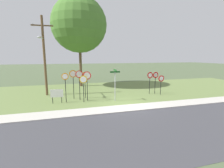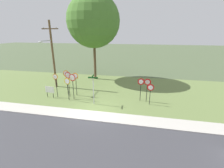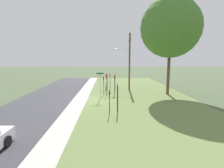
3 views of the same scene
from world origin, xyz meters
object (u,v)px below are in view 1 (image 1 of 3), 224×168
at_px(stop_sign_far_left, 87,79).
at_px(yield_sign_far_left, 150,78).
at_px(stop_sign_near_right, 83,83).
at_px(stop_sign_center_tall, 79,79).
at_px(notice_board, 57,94).
at_px(utility_pole, 44,53).
at_px(stop_sign_near_left, 73,78).
at_px(stop_sign_far_center, 65,82).
at_px(stop_sign_far_right, 85,80).
at_px(yield_sign_near_right, 161,81).
at_px(yield_sign_near_left, 156,78).
at_px(oak_tree_left, 79,25).
at_px(street_name_post, 115,82).

xyz_separation_m(stop_sign_far_left, yield_sign_far_left, (6.94, 0.94, -0.22)).
xyz_separation_m(stop_sign_near_right, stop_sign_center_tall, (-0.29, 0.82, 0.27)).
relative_size(stop_sign_far_left, notice_board, 2.21).
distance_m(stop_sign_near_right, utility_pole, 5.71).
relative_size(stop_sign_near_left, stop_sign_far_center, 1.06).
distance_m(stop_sign_near_left, stop_sign_far_center, 1.27).
distance_m(stop_sign_far_right, yield_sign_near_right, 8.01).
height_order(yield_sign_near_left, oak_tree_left, oak_tree_left).
relative_size(stop_sign_far_center, yield_sign_near_left, 1.09).
bearing_deg(yield_sign_near_right, stop_sign_near_right, -172.36).
height_order(stop_sign_near_left, oak_tree_left, oak_tree_left).
height_order(stop_sign_far_left, notice_board, stop_sign_far_left).
relative_size(stop_sign_near_right, stop_sign_far_left, 0.88).
bearing_deg(stop_sign_near_right, stop_sign_near_left, 129.28).
relative_size(stop_sign_far_right, oak_tree_left, 0.22).
bearing_deg(stop_sign_center_tall, yield_sign_far_left, 2.97).
bearing_deg(stop_sign_far_left, notice_board, -169.08).
distance_m(yield_sign_near_left, notice_board, 10.36).
distance_m(stop_sign_near_left, yield_sign_far_left, 8.15).
distance_m(stop_sign_far_center, yield_sign_near_right, 9.81).
xyz_separation_m(stop_sign_near_right, notice_board, (-2.32, 0.31, -0.93)).
relative_size(stop_sign_far_right, utility_pole, 0.32).
bearing_deg(yield_sign_far_left, stop_sign_near_left, 174.97).
bearing_deg(yield_sign_far_left, stop_sign_far_left, -176.28).
xyz_separation_m(stop_sign_center_tall, oak_tree_left, (0.68, 7.35, 6.16)).
relative_size(yield_sign_near_left, street_name_post, 0.83).
distance_m(yield_sign_far_left, street_name_post, 4.77).
xyz_separation_m(yield_sign_near_left, oak_tree_left, (-7.56, 6.90, 6.39)).
bearing_deg(stop_sign_center_tall, stop_sign_far_left, -33.03).
bearing_deg(utility_pole, stop_sign_far_center, -57.04).
xyz_separation_m(yield_sign_near_right, street_name_post, (-5.40, -0.93, 0.20)).
bearing_deg(stop_sign_center_tall, notice_board, -166.69).
height_order(stop_sign_near_right, oak_tree_left, oak_tree_left).
xyz_separation_m(stop_sign_far_right, utility_pole, (-3.86, 2.18, 2.54)).
height_order(stop_sign_near_left, stop_sign_far_left, stop_sign_near_left).
xyz_separation_m(stop_sign_near_left, stop_sign_far_left, (1.21, -1.09, -0.02)).
relative_size(stop_sign_far_right, yield_sign_near_left, 1.07).
height_order(stop_sign_far_center, notice_board, stop_sign_far_center).
relative_size(stop_sign_near_left, oak_tree_left, 0.24).
relative_size(stop_sign_far_center, notice_board, 2.13).
bearing_deg(stop_sign_near_left, yield_sign_far_left, -0.09).
height_order(yield_sign_near_left, street_name_post, street_name_post).
distance_m(stop_sign_near_left, stop_sign_center_tall, 0.86).
height_order(street_name_post, oak_tree_left, oak_tree_left).
xyz_separation_m(stop_sign_near_left, stop_sign_center_tall, (0.54, -0.67, 0.00)).
xyz_separation_m(stop_sign_far_center, yield_sign_near_right, (9.80, 0.15, -0.32)).
distance_m(stop_sign_center_tall, notice_board, 2.41).
height_order(yield_sign_near_left, yield_sign_near_right, yield_sign_near_left).
relative_size(stop_sign_near_right, stop_sign_far_center, 0.92).
xyz_separation_m(stop_sign_far_center, notice_board, (-0.77, -0.15, -1.05)).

